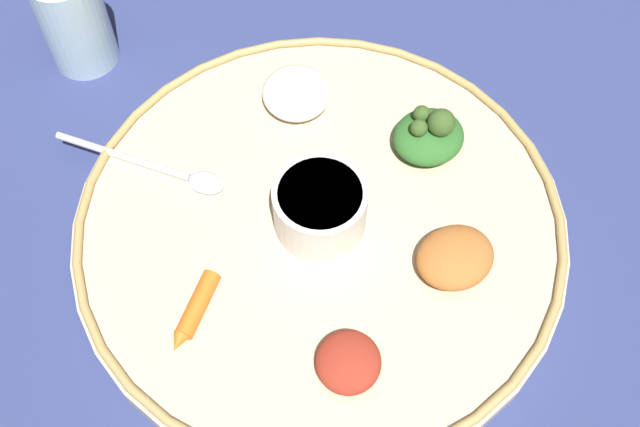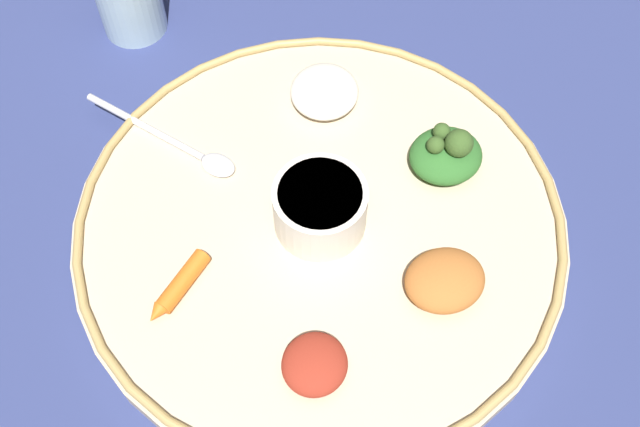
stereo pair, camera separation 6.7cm
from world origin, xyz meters
The scene contains 11 objects.
ground_plane centered at (0.00, 0.00, 0.00)m, with size 2.40×2.40×0.00m, color navy.
platter centered at (0.00, 0.00, 0.01)m, with size 0.44×0.44×0.02m, color #C6B293.
platter_rim centered at (0.00, 0.00, 0.02)m, with size 0.43×0.43×0.01m, color tan.
center_bowl centered at (0.00, 0.00, 0.05)m, with size 0.08×0.08×0.05m.
spoon centered at (-0.06, 0.14, 0.03)m, with size 0.08×0.16×0.01m.
greens_pile centered at (0.13, -0.01, 0.04)m, with size 0.08×0.07×0.05m.
carrot_near_spoon centered at (-0.14, 0.01, 0.03)m, with size 0.07×0.04×0.02m.
mound_rice_white centered at (0.08, 0.11, 0.03)m, with size 0.07×0.07×0.02m, color silver.
mound_chickpea centered at (0.05, -0.11, 0.04)m, with size 0.07×0.06×0.03m, color #B2662D.
mound_beet centered at (-0.08, -0.11, 0.03)m, with size 0.05×0.05×0.02m, color maroon.
drinking_glass centered at (-0.02, 0.32, 0.05)m, with size 0.07×0.07×0.11m.
Camera 1 is at (-0.24, -0.24, 0.61)m, focal length 43.35 mm.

